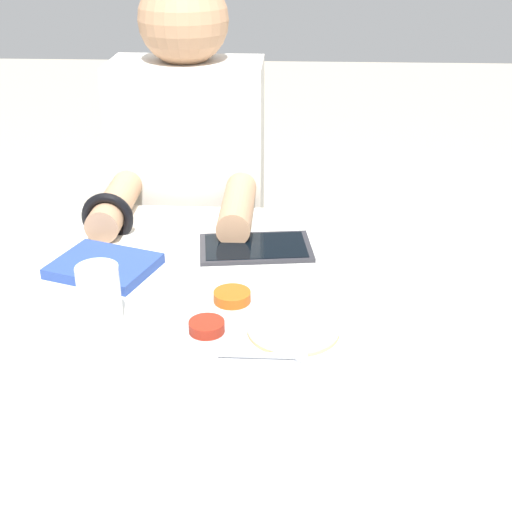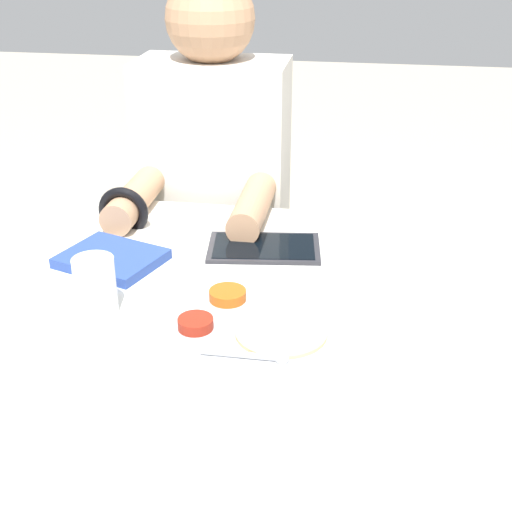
% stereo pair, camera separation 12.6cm
% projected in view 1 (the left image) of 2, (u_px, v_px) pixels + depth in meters
% --- Properties ---
extents(dining_table, '(1.23, 0.87, 0.74)m').
position_uv_depth(dining_table, '(219.00, 465.00, 1.40)').
color(dining_table, silver).
rests_on(dining_table, ground_plane).
extents(thali_tray, '(0.34, 0.34, 0.03)m').
position_uv_depth(thali_tray, '(257.00, 327.00, 1.15)').
color(thali_tray, '#B7BABF').
rests_on(thali_tray, dining_table).
extents(red_notebook, '(0.22, 0.20, 0.02)m').
position_uv_depth(red_notebook, '(104.00, 267.00, 1.34)').
color(red_notebook, silver).
rests_on(red_notebook, dining_table).
extents(tablet_device, '(0.24, 0.16, 0.01)m').
position_uv_depth(tablet_device, '(256.00, 247.00, 1.43)').
color(tablet_device, '#28282D').
rests_on(tablet_device, dining_table).
extents(person_diner, '(0.37, 0.46, 1.23)m').
position_uv_depth(person_diner, '(192.00, 240.00, 1.82)').
color(person_diner, black).
rests_on(person_diner, ground_plane).
extents(drinking_glass, '(0.07, 0.07, 0.10)m').
position_uv_depth(drinking_glass, '(99.00, 295.00, 1.16)').
color(drinking_glass, silver).
rests_on(drinking_glass, dining_table).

